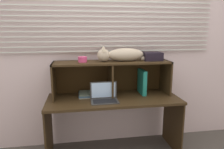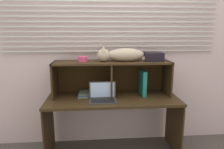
{
  "view_description": "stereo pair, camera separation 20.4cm",
  "coord_description": "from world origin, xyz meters",
  "px_view_note": "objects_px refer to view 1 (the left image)",
  "views": [
    {
      "loc": [
        -0.41,
        -2.18,
        1.53
      ],
      "look_at": [
        0.0,
        0.32,
        0.99
      ],
      "focal_mm": 33.45,
      "sensor_mm": 36.0,
      "label": 1
    },
    {
      "loc": [
        -0.21,
        -2.2,
        1.53
      ],
      "look_at": [
        0.0,
        0.32,
        0.99
      ],
      "focal_mm": 33.45,
      "sensor_mm": 36.0,
      "label": 2
    }
  ],
  "objects_px": {
    "small_basket": "(83,59)",
    "storage_box": "(152,56)",
    "laptop": "(104,97)",
    "book_stack": "(85,94)",
    "cat": "(121,55)",
    "binder_upright": "(142,82)"
  },
  "relations": [
    {
      "from": "laptop",
      "to": "binder_upright",
      "type": "relative_size",
      "value": 1.01
    },
    {
      "from": "cat",
      "to": "book_stack",
      "type": "bearing_deg",
      "value": 179.76
    },
    {
      "from": "small_basket",
      "to": "storage_box",
      "type": "xyz_separation_m",
      "value": [
        0.87,
        0.0,
        0.02
      ]
    },
    {
      "from": "binder_upright",
      "to": "small_basket",
      "type": "relative_size",
      "value": 2.94
    },
    {
      "from": "cat",
      "to": "laptop",
      "type": "xyz_separation_m",
      "value": [
        -0.24,
        -0.2,
        -0.46
      ]
    },
    {
      "from": "small_basket",
      "to": "storage_box",
      "type": "bearing_deg",
      "value": 0.0
    },
    {
      "from": "binder_upright",
      "to": "storage_box",
      "type": "height_order",
      "value": "storage_box"
    },
    {
      "from": "binder_upright",
      "to": "cat",
      "type": "bearing_deg",
      "value": -180.0
    },
    {
      "from": "laptop",
      "to": "book_stack",
      "type": "xyz_separation_m",
      "value": [
        -0.22,
        0.21,
        -0.02
      ]
    },
    {
      "from": "storage_box",
      "to": "cat",
      "type": "bearing_deg",
      "value": -180.0
    },
    {
      "from": "book_stack",
      "to": "cat",
      "type": "bearing_deg",
      "value": -0.24
    },
    {
      "from": "binder_upright",
      "to": "small_basket",
      "type": "xyz_separation_m",
      "value": [
        -0.75,
        0.0,
        0.31
      ]
    },
    {
      "from": "laptop",
      "to": "binder_upright",
      "type": "height_order",
      "value": "binder_upright"
    },
    {
      "from": "cat",
      "to": "storage_box",
      "type": "xyz_separation_m",
      "value": [
        0.4,
        0.0,
        -0.03
      ]
    },
    {
      "from": "binder_upright",
      "to": "storage_box",
      "type": "distance_m",
      "value": 0.35
    },
    {
      "from": "binder_upright",
      "to": "small_basket",
      "type": "distance_m",
      "value": 0.81
    },
    {
      "from": "book_stack",
      "to": "small_basket",
      "type": "relative_size",
      "value": 2.25
    },
    {
      "from": "cat",
      "to": "binder_upright",
      "type": "xyz_separation_m",
      "value": [
        0.27,
        0.0,
        -0.35
      ]
    },
    {
      "from": "laptop",
      "to": "small_basket",
      "type": "xyz_separation_m",
      "value": [
        -0.23,
        0.2,
        0.41
      ]
    },
    {
      "from": "cat",
      "to": "laptop",
      "type": "bearing_deg",
      "value": -139.8
    },
    {
      "from": "cat",
      "to": "storage_box",
      "type": "relative_size",
      "value": 3.41
    },
    {
      "from": "cat",
      "to": "small_basket",
      "type": "bearing_deg",
      "value": 180.0
    }
  ]
}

